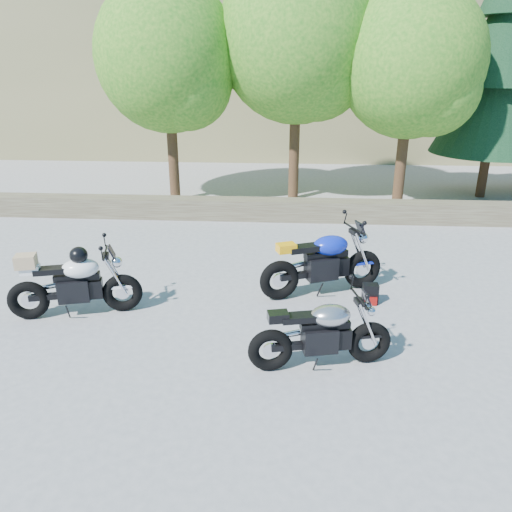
# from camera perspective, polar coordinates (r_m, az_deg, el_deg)

# --- Properties ---
(ground) EXTENTS (90.00, 90.00, 0.00)m
(ground) POSITION_cam_1_polar(r_m,az_deg,el_deg) (7.28, -2.14, -8.32)
(ground) COLOR gray
(ground) RESTS_ON ground
(stone_wall) EXTENTS (22.00, 0.55, 0.50)m
(stone_wall) POSITION_cam_1_polar(r_m,az_deg,el_deg) (12.28, 0.51, 5.35)
(stone_wall) COLOR #4E4434
(stone_wall) RESTS_ON ground
(tree_decid_left) EXTENTS (3.67, 3.67, 5.62)m
(tree_decid_left) POSITION_cam_1_polar(r_m,az_deg,el_deg) (13.80, -9.68, 21.02)
(tree_decid_left) COLOR #382314
(tree_decid_left) RESTS_ON ground
(tree_decid_mid) EXTENTS (4.08, 4.08, 6.24)m
(tree_decid_mid) POSITION_cam_1_polar(r_m,az_deg,el_deg) (13.85, 5.19, 22.89)
(tree_decid_mid) COLOR #382314
(tree_decid_mid) RESTS_ON ground
(tree_decid_right) EXTENTS (3.54, 3.54, 5.41)m
(tree_decid_right) POSITION_cam_1_polar(r_m,az_deg,el_deg) (13.58, 17.80, 19.80)
(tree_decid_right) COLOR #382314
(tree_decid_right) RESTS_ON ground
(conifer_near) EXTENTS (3.17, 3.17, 7.06)m
(conifer_near) POSITION_cam_1_polar(r_m,az_deg,el_deg) (15.51, 26.29, 19.43)
(conifer_near) COLOR #382314
(conifer_near) RESTS_ON ground
(silver_bike) EXTENTS (1.82, 0.65, 0.92)m
(silver_bike) POSITION_cam_1_polar(r_m,az_deg,el_deg) (6.29, 7.56, -8.87)
(silver_bike) COLOR black
(silver_bike) RESTS_ON ground
(white_bike) EXTENTS (1.93, 0.76, 1.08)m
(white_bike) POSITION_cam_1_polar(r_m,az_deg,el_deg) (7.91, -20.11, -2.86)
(white_bike) COLOR black
(white_bike) RESTS_ON ground
(blue_bike) EXTENTS (2.07, 1.01, 1.09)m
(blue_bike) POSITION_cam_1_polar(r_m,az_deg,el_deg) (8.22, 7.71, -0.84)
(blue_bike) COLOR black
(blue_bike) RESTS_ON ground
(backpack) EXTENTS (0.25, 0.21, 0.33)m
(backpack) POSITION_cam_1_polar(r_m,az_deg,el_deg) (8.15, 12.92, -4.25)
(backpack) COLOR black
(backpack) RESTS_ON ground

